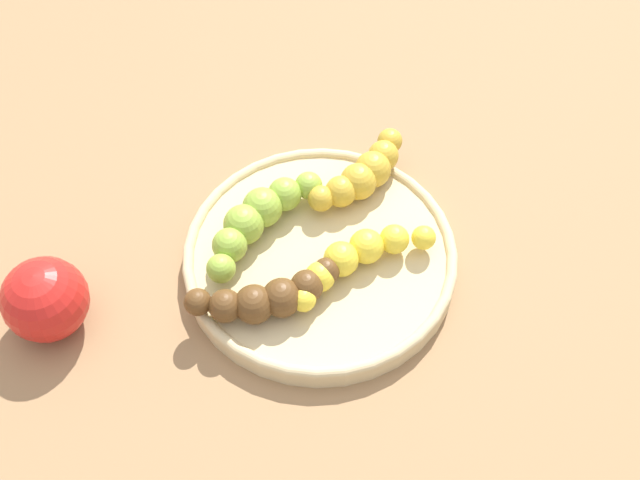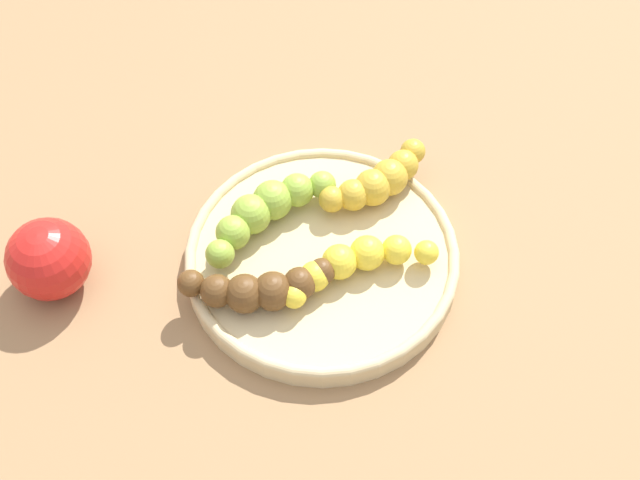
% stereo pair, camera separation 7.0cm
% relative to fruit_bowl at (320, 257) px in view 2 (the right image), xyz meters
% --- Properties ---
extents(ground_plane, '(2.40, 2.40, 0.00)m').
position_rel_fruit_bowl_xyz_m(ground_plane, '(0.00, 0.00, -0.01)').
color(ground_plane, '#936D47').
extents(fruit_bowl, '(0.24, 0.24, 0.02)m').
position_rel_fruit_bowl_xyz_m(fruit_bowl, '(0.00, 0.00, 0.00)').
color(fruit_bowl, '#D1B784').
rests_on(fruit_bowl, ground_plane).
extents(banana_yellow, '(0.07, 0.13, 0.03)m').
position_rel_fruit_bowl_xyz_m(banana_yellow, '(-0.02, -0.03, 0.02)').
color(banana_yellow, yellow).
rests_on(banana_yellow, fruit_bowl).
extents(banana_spotted, '(0.08, 0.10, 0.03)m').
position_rel_fruit_bowl_xyz_m(banana_spotted, '(0.07, -0.05, 0.02)').
color(banana_spotted, gold).
rests_on(banana_spotted, fruit_bowl).
extents(banana_green, '(0.10, 0.11, 0.04)m').
position_rel_fruit_bowl_xyz_m(banana_green, '(0.03, 0.05, 0.03)').
color(banana_green, '#8CAD38').
rests_on(banana_green, fruit_bowl).
extents(banana_overripe, '(0.05, 0.13, 0.03)m').
position_rel_fruit_bowl_xyz_m(banana_overripe, '(-0.05, 0.05, 0.02)').
color(banana_overripe, '#593819').
rests_on(banana_overripe, fruit_bowl).
extents(apple_red, '(0.07, 0.07, 0.07)m').
position_rel_fruit_bowl_xyz_m(apple_red, '(-0.02, 0.23, 0.02)').
color(apple_red, red).
rests_on(apple_red, ground_plane).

